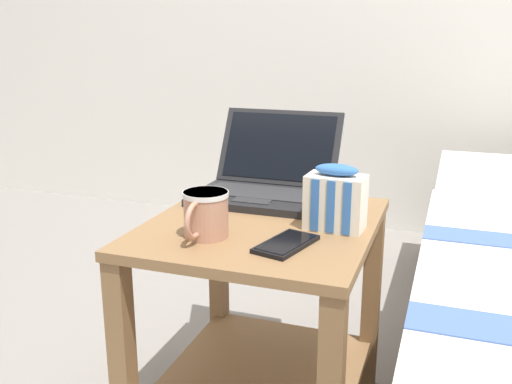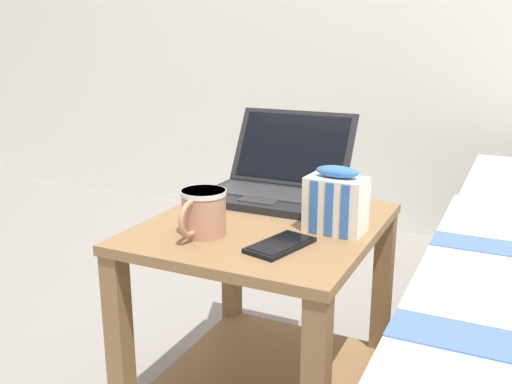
% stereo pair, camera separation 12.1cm
% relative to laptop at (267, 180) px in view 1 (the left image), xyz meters
% --- Properties ---
extents(bedside_table, '(0.49, 0.56, 0.53)m').
position_rel_laptop_xyz_m(bedside_table, '(0.06, -0.20, -0.24)').
color(bedside_table, olive).
rests_on(bedside_table, ground_plane).
extents(laptop, '(0.33, 0.32, 0.20)m').
position_rel_laptop_xyz_m(laptop, '(0.00, 0.00, 0.00)').
color(laptop, black).
rests_on(laptop, bedside_table).
extents(mug_front_left, '(0.09, 0.14, 0.10)m').
position_rel_laptop_xyz_m(mug_front_left, '(-0.02, -0.33, 0.01)').
color(mug_front_left, tan).
rests_on(mug_front_left, bedside_table).
extents(snack_bag, '(0.13, 0.08, 0.14)m').
position_rel_laptop_xyz_m(snack_bag, '(0.22, -0.19, 0.02)').
color(snack_bag, silver).
rests_on(snack_bag, bedside_table).
extents(cell_phone, '(0.11, 0.16, 0.01)m').
position_rel_laptop_xyz_m(cell_phone, '(0.15, -0.33, -0.04)').
color(cell_phone, black).
rests_on(cell_phone, bedside_table).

